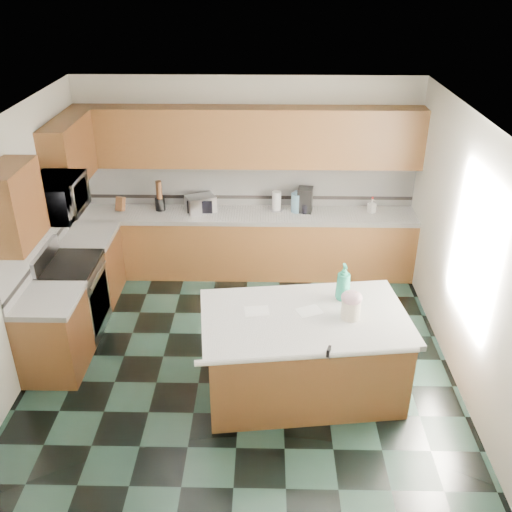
{
  "coord_description": "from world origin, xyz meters",
  "views": [
    {
      "loc": [
        0.26,
        -5.18,
        4.03
      ],
      "look_at": [
        0.15,
        0.35,
        1.12
      ],
      "focal_mm": 40.0,
      "sensor_mm": 36.0,
      "label": 1
    }
  ],
  "objects_px": {
    "island_top": "(305,318)",
    "coffee_maker": "(305,200)",
    "island_base": "(303,356)",
    "toaster_oven": "(201,204)",
    "knife_block": "(120,204)",
    "treat_jar": "(351,309)",
    "soap_bottle_island": "(344,282)"
  },
  "relations": [
    {
      "from": "island_base",
      "to": "knife_block",
      "type": "height_order",
      "value": "knife_block"
    },
    {
      "from": "treat_jar",
      "to": "soap_bottle_island",
      "type": "relative_size",
      "value": 0.49
    },
    {
      "from": "treat_jar",
      "to": "toaster_oven",
      "type": "relative_size",
      "value": 0.51
    },
    {
      "from": "island_top",
      "to": "toaster_oven",
      "type": "distance_m",
      "value": 2.88
    },
    {
      "from": "treat_jar",
      "to": "knife_block",
      "type": "relative_size",
      "value": 1.01
    },
    {
      "from": "island_top",
      "to": "coffee_maker",
      "type": "distance_m",
      "value": 2.61
    },
    {
      "from": "island_base",
      "to": "knife_block",
      "type": "bearing_deg",
      "value": 126.11
    },
    {
      "from": "island_top",
      "to": "soap_bottle_island",
      "type": "distance_m",
      "value": 0.56
    },
    {
      "from": "island_base",
      "to": "treat_jar",
      "type": "height_order",
      "value": "treat_jar"
    },
    {
      "from": "knife_block",
      "to": "toaster_oven",
      "type": "height_order",
      "value": "toaster_oven"
    },
    {
      "from": "island_base",
      "to": "toaster_oven",
      "type": "distance_m",
      "value": 2.94
    },
    {
      "from": "island_base",
      "to": "soap_bottle_island",
      "type": "xyz_separation_m",
      "value": [
        0.4,
        0.32,
        0.69
      ]
    },
    {
      "from": "soap_bottle_island",
      "to": "coffee_maker",
      "type": "bearing_deg",
      "value": 88.32
    },
    {
      "from": "toaster_oven",
      "to": "coffee_maker",
      "type": "distance_m",
      "value": 1.43
    },
    {
      "from": "knife_block",
      "to": "treat_jar",
      "type": "bearing_deg",
      "value": -23.58
    },
    {
      "from": "soap_bottle_island",
      "to": "island_top",
      "type": "bearing_deg",
      "value": -149.3
    },
    {
      "from": "soap_bottle_island",
      "to": "toaster_oven",
      "type": "relative_size",
      "value": 1.04
    },
    {
      "from": "island_base",
      "to": "coffee_maker",
      "type": "height_order",
      "value": "coffee_maker"
    },
    {
      "from": "coffee_maker",
      "to": "toaster_oven",
      "type": "bearing_deg",
      "value": -169.3
    },
    {
      "from": "island_base",
      "to": "treat_jar",
      "type": "relative_size",
      "value": 9.82
    },
    {
      "from": "island_top",
      "to": "soap_bottle_island",
      "type": "relative_size",
      "value": 5.08
    },
    {
      "from": "island_top",
      "to": "knife_block",
      "type": "bearing_deg",
      "value": 126.11
    },
    {
      "from": "island_top",
      "to": "treat_jar",
      "type": "relative_size",
      "value": 10.34
    },
    {
      "from": "island_base",
      "to": "island_top",
      "type": "bearing_deg",
      "value": -6.97
    },
    {
      "from": "toaster_oven",
      "to": "coffee_maker",
      "type": "bearing_deg",
      "value": -23.7
    },
    {
      "from": "island_top",
      "to": "treat_jar",
      "type": "height_order",
      "value": "treat_jar"
    },
    {
      "from": "island_base",
      "to": "knife_block",
      "type": "xyz_separation_m",
      "value": [
        -2.4,
        2.57,
        0.59
      ]
    },
    {
      "from": "treat_jar",
      "to": "island_base",
      "type": "bearing_deg",
      "value": -166.6
    },
    {
      "from": "soap_bottle_island",
      "to": "toaster_oven",
      "type": "bearing_deg",
      "value": 118.77
    },
    {
      "from": "island_base",
      "to": "treat_jar",
      "type": "distance_m",
      "value": 0.73
    },
    {
      "from": "island_top",
      "to": "toaster_oven",
      "type": "relative_size",
      "value": 5.29
    },
    {
      "from": "knife_block",
      "to": "island_top",
      "type": "bearing_deg",
      "value": -28.14
    }
  ]
}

